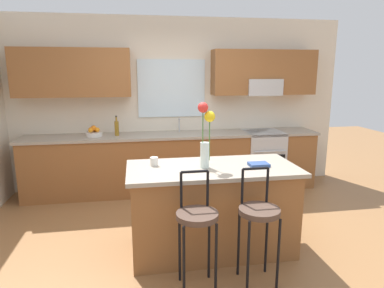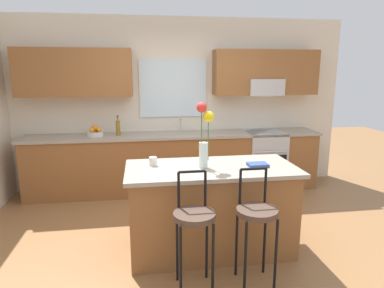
% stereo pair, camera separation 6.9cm
% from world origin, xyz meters
% --- Properties ---
extents(ground_plane, '(14.00, 14.00, 0.00)m').
position_xyz_m(ground_plane, '(0.00, 0.00, 0.00)').
color(ground_plane, olive).
extents(back_wall_assembly, '(5.60, 0.50, 2.70)m').
position_xyz_m(back_wall_assembly, '(0.03, 1.99, 1.51)').
color(back_wall_assembly, beige).
rests_on(back_wall_assembly, ground).
extents(counter_run, '(4.56, 0.64, 0.92)m').
position_xyz_m(counter_run, '(0.00, 1.70, 0.47)').
color(counter_run, brown).
rests_on(counter_run, ground).
extents(sink_faucet, '(0.02, 0.13, 0.23)m').
position_xyz_m(sink_faucet, '(0.10, 1.84, 1.06)').
color(sink_faucet, '#B7BABC').
rests_on(sink_faucet, counter_run).
extents(oven_range, '(0.60, 0.64, 0.92)m').
position_xyz_m(oven_range, '(1.44, 1.68, 0.46)').
color(oven_range, '#B7BABC').
rests_on(oven_range, ground).
extents(kitchen_island, '(1.74, 0.83, 0.92)m').
position_xyz_m(kitchen_island, '(0.17, -0.19, 0.46)').
color(kitchen_island, brown).
rests_on(kitchen_island, ground).
extents(bar_stool_near, '(0.36, 0.36, 1.04)m').
position_xyz_m(bar_stool_near, '(-0.10, -0.82, 0.64)').
color(bar_stool_near, black).
rests_on(bar_stool_near, ground).
extents(bar_stool_middle, '(0.36, 0.36, 1.04)m').
position_xyz_m(bar_stool_middle, '(0.45, -0.82, 0.64)').
color(bar_stool_middle, black).
rests_on(bar_stool_middle, ground).
extents(flower_vase, '(0.17, 0.11, 0.66)m').
position_xyz_m(flower_vase, '(0.09, -0.22, 1.28)').
color(flower_vase, silver).
rests_on(flower_vase, kitchen_island).
extents(mug_ceramic, '(0.08, 0.08, 0.09)m').
position_xyz_m(mug_ceramic, '(-0.41, -0.06, 0.97)').
color(mug_ceramic, silver).
rests_on(mug_ceramic, kitchen_island).
extents(cookbook, '(0.20, 0.15, 0.03)m').
position_xyz_m(cookbook, '(0.65, -0.25, 0.94)').
color(cookbook, navy).
rests_on(cookbook, kitchen_island).
extents(fruit_bowl_oranges, '(0.24, 0.24, 0.16)m').
position_xyz_m(fruit_bowl_oranges, '(-1.21, 1.70, 0.98)').
color(fruit_bowl_oranges, silver).
rests_on(fruit_bowl_oranges, counter_run).
extents(bottle_olive_oil, '(0.06, 0.06, 0.30)m').
position_xyz_m(bottle_olive_oil, '(-0.87, 1.70, 1.04)').
color(bottle_olive_oil, olive).
rests_on(bottle_olive_oil, counter_run).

